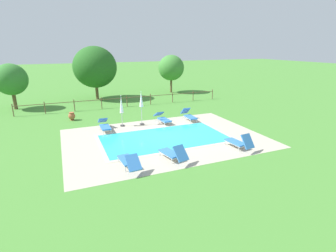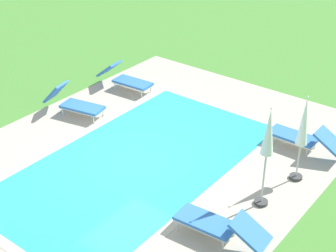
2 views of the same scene
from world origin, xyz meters
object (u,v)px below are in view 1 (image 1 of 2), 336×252
Objects in this scene: terracotta_urn_near_fence at (72,116)px; sun_lounger_north_far at (189,115)px; sun_lounger_south_mid at (129,161)px; sun_lounger_north_end at (239,142)px; patio_umbrella_closed_row_west at (121,106)px; sun_lounger_north_mid at (173,153)px; sun_lounger_north_near_steps at (163,118)px; sun_lounger_south_near_corner at (104,125)px; tree_far_west at (171,68)px; patio_umbrella_closed_row_mid_west at (141,102)px; tree_west_mid at (11,80)px; tree_centre at (95,67)px.

sun_lounger_north_far is at bearing -22.25° from terracotta_urn_near_fence.
sun_lounger_north_far is 0.98× the size of sun_lounger_south_mid.
patio_umbrella_closed_row_west is at bearing 126.64° from sun_lounger_north_end.
sun_lounger_north_mid is 1.00× the size of sun_lounger_north_far.
terracotta_urn_near_fence is at bearing 137.15° from patio_umbrella_closed_row_west.
sun_lounger_north_end is (-0.13, -6.39, 0.02)m from sun_lounger_north_far.
sun_lounger_north_near_steps is 1.05× the size of sun_lounger_north_far.
sun_lounger_north_mid reaches higher than sun_lounger_south_mid.
sun_lounger_north_mid reaches higher than sun_lounger_south_near_corner.
sun_lounger_north_end is 19.07m from tree_far_west.
sun_lounger_north_near_steps is 2.10m from patio_umbrella_closed_row_mid_west.
patio_umbrella_closed_row_mid_west is (-3.78, 0.24, 1.35)m from sun_lounger_north_far.
tree_far_west is at bearing 72.83° from sun_lounger_north_far.
sun_lounger_north_end reaches higher than sun_lounger_north_near_steps.
tree_west_mid reaches higher than sun_lounger_north_end.
tree_west_mid is (-4.55, 5.98, 2.36)m from terracotta_urn_near_fence.
sun_lounger_north_mid is 18.26m from tree_west_mid.
patio_umbrella_closed_row_west reaches higher than sun_lounger_south_near_corner.
sun_lounger_north_end is at bearing -91.15° from sun_lounger_north_far.
terracotta_urn_near_fence is (-4.70, 3.23, -1.38)m from patio_umbrella_closed_row_mid_west.
sun_lounger_north_end reaches higher than sun_lounger_north_far.
tree_centre reaches higher than tree_west_mid.
tree_west_mid is at bearing 127.27° from terracotta_urn_near_fence.
sun_lounger_north_far is at bearing -64.66° from tree_centre.
tree_centre reaches higher than sun_lounger_north_far.
tree_far_west is (8.94, 11.67, 1.56)m from patio_umbrella_closed_row_west.
sun_lounger_north_near_steps is at bearing 107.61° from sun_lounger_north_end.
patio_umbrella_closed_row_west is (-1.00, 6.79, 1.07)m from sun_lounger_north_mid.
tree_far_west is at bearing 78.19° from sun_lounger_north_end.
sun_lounger_north_end is at bearing -53.36° from patio_umbrella_closed_row_west.
sun_lounger_south_mid is (-6.36, 0.04, -0.02)m from sun_lounger_north_end.
sun_lounger_north_mid is 6.74m from sun_lounger_south_near_corner.
sun_lounger_north_near_steps is 14.52m from tree_west_mid.
patio_umbrella_closed_row_west is 4.61m from terracotta_urn_near_fence.
patio_umbrella_closed_row_mid_west is at bearing -34.49° from terracotta_urn_near_fence.
sun_lounger_north_end is 0.92× the size of sun_lounger_south_near_corner.
sun_lounger_south_mid is at bearing 179.65° from sun_lounger_north_end.
tree_far_west is (3.74, 12.09, 2.64)m from sun_lounger_north_far.
sun_lounger_north_end is at bearing -61.17° from patio_umbrella_closed_row_mid_west.
sun_lounger_north_mid is 2.29m from sun_lounger_south_mid.
sun_lounger_north_end is (4.07, -0.03, 0.01)m from sun_lounger_north_mid.
sun_lounger_north_end reaches higher than sun_lounger_south_near_corner.
patio_umbrella_closed_row_mid_west is at bearing -44.87° from tree_west_mid.
sun_lounger_south_near_corner is 1.80m from patio_umbrella_closed_row_west.
patio_umbrella_closed_row_mid_west reaches higher than terracotta_urn_near_fence.
sun_lounger_north_end reaches higher than sun_lounger_north_mid.
tree_west_mid is (-7.83, 9.02, 1.25)m from patio_umbrella_closed_row_west.
patio_umbrella_closed_row_mid_west reaches higher than sun_lounger_south_near_corner.
terracotta_urn_near_fence is 15.19m from tree_far_west.
sun_lounger_south_near_corner is at bearing 90.58° from sun_lounger_south_mid.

